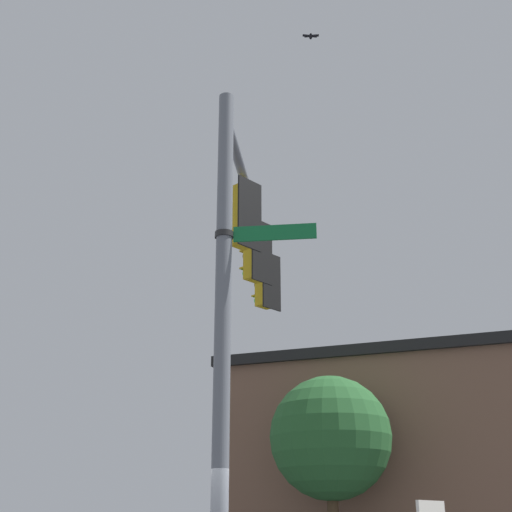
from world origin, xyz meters
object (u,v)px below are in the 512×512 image
Objects in this scene: traffic_light_mid_inner at (255,254)px; traffic_light_nearest_pole at (241,216)px; traffic_light_mid_outer at (265,283)px; street_name_sign at (254,234)px; bird_flying at (311,36)px.

traffic_light_nearest_pole is at bearing -144.08° from traffic_light_mid_inner.
traffic_light_mid_outer reaches higher than street_name_sign.
traffic_light_nearest_pole is 4.49× the size of bird_flying.
traffic_light_mid_inner is 3.65m from street_name_sign.
street_name_sign is (-2.55, -2.38, -1.05)m from traffic_light_mid_inner.
traffic_light_nearest_pole is 1.12× the size of street_name_sign.
traffic_light_mid_inner is at bearing 35.92° from traffic_light_nearest_pole.
traffic_light_nearest_pole is 1.74m from traffic_light_mid_inner.
street_name_sign is (-1.15, -1.36, -1.05)m from traffic_light_nearest_pole.
traffic_light_nearest_pole is 2.07m from street_name_sign.
bird_flying is (-0.87, -2.11, 4.71)m from traffic_light_mid_outer.
traffic_light_mid_outer is at bearing 67.56° from bird_flying.
traffic_light_mid_inner is 4.87m from bird_flying.
bird_flying reaches higher than street_name_sign.
traffic_light_nearest_pole is 3.48m from traffic_light_mid_outer.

